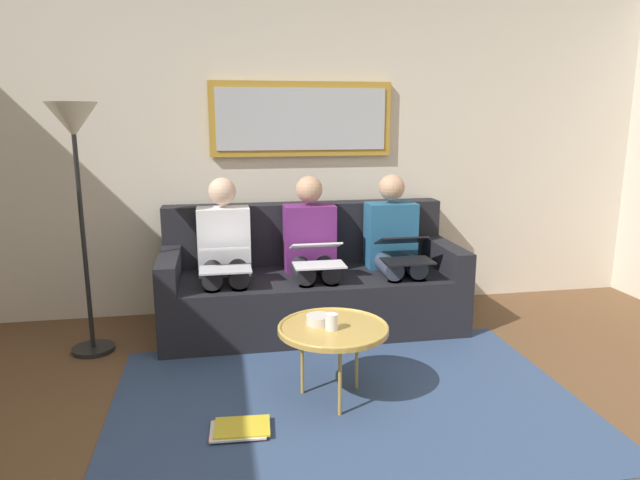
{
  "coord_description": "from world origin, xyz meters",
  "views": [
    {
      "loc": [
        0.67,
        1.97,
        1.57
      ],
      "look_at": [
        0.0,
        -1.7,
        0.75
      ],
      "focal_mm": 31.64,
      "sensor_mm": 36.0,
      "label": 1
    }
  ],
  "objects": [
    {
      "name": "wall_rear",
      "position": [
        0.0,
        -2.6,
        1.3
      ],
      "size": [
        6.0,
        0.12,
        2.6
      ],
      "primitive_type": "cube",
      "color": "beige",
      "rests_on": "ground_plane"
    },
    {
      "name": "area_rug",
      "position": [
        0.0,
        -0.85,
        0.0
      ],
      "size": [
        2.6,
        1.8,
        0.01
      ],
      "primitive_type": "cube",
      "color": "#33476B",
      "rests_on": "ground_plane"
    },
    {
      "name": "couch",
      "position": [
        0.0,
        -2.12,
        0.31
      ],
      "size": [
        2.2,
        0.9,
        0.9
      ],
      "color": "black",
      "rests_on": "ground_plane"
    },
    {
      "name": "framed_mirror",
      "position": [
        0.0,
        -2.51,
        1.55
      ],
      "size": [
        1.44,
        0.05,
        0.58
      ],
      "color": "#B7892D"
    },
    {
      "name": "coffee_table",
      "position": [
        0.07,
        -0.9,
        0.42
      ],
      "size": [
        0.62,
        0.62,
        0.44
      ],
      "color": "tan",
      "rests_on": "ground_plane"
    },
    {
      "name": "cup",
      "position": [
        0.09,
        -0.86,
        0.48
      ],
      "size": [
        0.07,
        0.07,
        0.09
      ],
      "primitive_type": "cylinder",
      "color": "silver",
      "rests_on": "coffee_table"
    },
    {
      "name": "bowl",
      "position": [
        0.14,
        -0.96,
        0.46
      ],
      "size": [
        0.14,
        0.14,
        0.05
      ],
      "primitive_type": "cylinder",
      "color": "beige",
      "rests_on": "coffee_table"
    },
    {
      "name": "person_left",
      "position": [
        -0.64,
        -2.05,
        0.61
      ],
      "size": [
        0.38,
        0.58,
        1.14
      ],
      "color": "#235B84",
      "rests_on": "couch"
    },
    {
      "name": "laptop_black",
      "position": [
        -0.64,
        -1.82,
        0.63
      ],
      "size": [
        0.35,
        0.39,
        0.17
      ],
      "color": "black"
    },
    {
      "name": "person_middle",
      "position": [
        0.0,
        -2.05,
        0.61
      ],
      "size": [
        0.38,
        0.58,
        1.14
      ],
      "color": "#66236B",
      "rests_on": "couch"
    },
    {
      "name": "laptop_white",
      "position": [
        0.0,
        -1.81,
        0.63
      ],
      "size": [
        0.35,
        0.35,
        0.15
      ],
      "color": "white"
    },
    {
      "name": "person_right",
      "position": [
        0.64,
        -2.05,
        0.61
      ],
      "size": [
        0.38,
        0.58,
        1.14
      ],
      "color": "silver",
      "rests_on": "couch"
    },
    {
      "name": "laptop_silver",
      "position": [
        0.64,
        -1.8,
        0.63
      ],
      "size": [
        0.35,
        0.35,
        0.15
      ],
      "color": "silver"
    },
    {
      "name": "magazine_stack",
      "position": [
        0.61,
        -0.64,
        0.02
      ],
      "size": [
        0.32,
        0.24,
        0.03
      ],
      "color": "red",
      "rests_on": "ground_plane"
    },
    {
      "name": "standing_lamp",
      "position": [
        1.55,
        -1.85,
        1.37
      ],
      "size": [
        0.32,
        0.32,
        1.66
      ],
      "color": "black",
      "rests_on": "ground_plane"
    }
  ]
}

